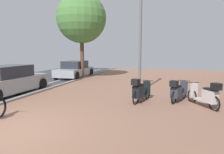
{
  "coord_description": "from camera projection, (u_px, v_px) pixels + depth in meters",
  "views": [
    {
      "loc": [
        4.04,
        -4.36,
        2.12
      ],
      "look_at": [
        1.91,
        3.3,
        1.1
      ],
      "focal_mm": 32.9,
      "sensor_mm": 36.0,
      "label": 1
    }
  ],
  "objects": [
    {
      "name": "parked_car_far",
      "position": [
        75.0,
        70.0,
        16.56
      ],
      "size": [
        1.89,
        3.92,
        1.32
      ],
      "color": "#A0A3AC",
      "rests_on": "ground"
    },
    {
      "name": "scooter_near",
      "position": [
        206.0,
        95.0,
        7.68
      ],
      "size": [
        1.05,
        1.62,
        1.03
      ],
      "color": "black",
      "rests_on": "ground"
    },
    {
      "name": "ground",
      "position": [
        58.0,
        137.0,
        5.13
      ],
      "size": [
        21.0,
        40.0,
        0.13
      ],
      "color": "#312F35"
    },
    {
      "name": "parked_car_near",
      "position": [
        8.0,
        81.0,
        9.97
      ],
      "size": [
        1.81,
        4.23,
        1.42
      ],
      "color": "#A3A8AE",
      "rests_on": "ground"
    },
    {
      "name": "lamp_post",
      "position": [
        140.0,
        32.0,
        10.33
      ],
      "size": [
        0.2,
        0.52,
        5.48
      ],
      "color": "slate",
      "rests_on": "ground"
    },
    {
      "name": "street_tree",
      "position": [
        81.0,
        18.0,
        15.49
      ],
      "size": [
        3.76,
        3.76,
        6.46
      ],
      "color": "brown",
      "rests_on": "ground"
    },
    {
      "name": "scooter_mid",
      "position": [
        140.0,
        91.0,
        8.48
      ],
      "size": [
        0.76,
        1.73,
        1.05
      ],
      "color": "black",
      "rests_on": "ground"
    },
    {
      "name": "scooter_far",
      "position": [
        178.0,
        91.0,
        8.55
      ],
      "size": [
        0.9,
        1.71,
        0.98
      ],
      "color": "black",
      "rests_on": "ground"
    }
  ]
}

